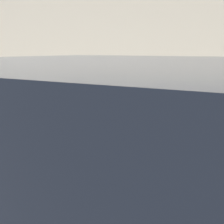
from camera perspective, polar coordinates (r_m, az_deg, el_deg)
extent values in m
cube|color=#BCB7AD|center=(4.53, 4.97, -11.56)|extent=(24.00, 2.80, 0.14)
cylinder|color=slate|center=(3.48, 0.00, -8.44)|extent=(0.06, 0.06, 1.02)
cube|color=black|center=(3.31, 0.00, 2.94)|extent=(0.17, 0.12, 0.36)
cube|color=gray|center=(3.25, -0.59, 3.27)|extent=(0.09, 0.01, 0.13)
cylinder|color=black|center=(3.28, 0.00, 7.10)|extent=(0.22, 0.10, 0.22)
cylinder|color=black|center=(3.04, -6.69, -18.39)|extent=(0.65, 0.22, 0.64)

